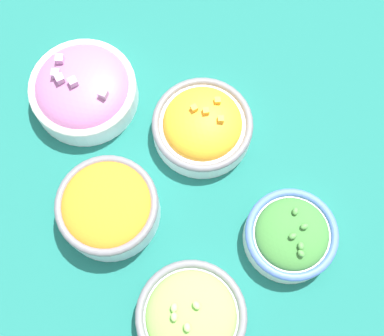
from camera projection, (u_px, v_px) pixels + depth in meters
ground_plane at (192, 174)px, 0.84m from camera, size 3.00×3.00×0.00m
bowl_carrots at (108, 207)px, 0.78m from camera, size 0.15×0.15×0.07m
bowl_lettuce at (191, 316)px, 0.75m from camera, size 0.16×0.16×0.07m
bowl_squash at (202, 126)px, 0.83m from camera, size 0.16×0.16×0.08m
bowl_red_onion at (83, 89)px, 0.85m from camera, size 0.17×0.17×0.08m
bowl_broccoli at (291, 235)px, 0.78m from camera, size 0.14×0.14×0.06m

